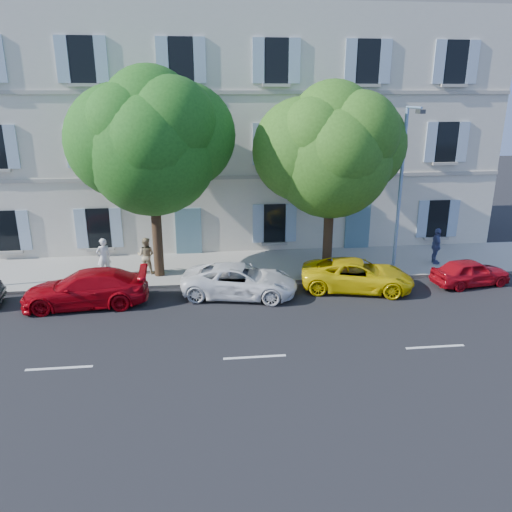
{
  "coord_description": "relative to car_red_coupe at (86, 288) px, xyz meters",
  "views": [
    {
      "loc": [
        -1.53,
        -17.94,
        7.99
      ],
      "look_at": [
        0.72,
        2.0,
        1.4
      ],
      "focal_mm": 35.0,
      "sensor_mm": 36.0,
      "label": 1
    }
  ],
  "objects": [
    {
      "name": "pedestrian_c",
      "position": [
        15.71,
        2.88,
        0.32
      ],
      "size": [
        0.58,
        1.08,
        1.74
      ],
      "primitive_type": "imported",
      "rotation": [
        0.0,
        0.0,
        1.41
      ],
      "color": "#4A5587",
      "rests_on": "sidewalk"
    },
    {
      "name": "ground",
      "position": [
        6.13,
        -0.82,
        -0.7
      ],
      "size": [
        90.0,
        90.0,
        0.0
      ],
      "primitive_type": "plane",
      "color": "black"
    },
    {
      "name": "sidewalk",
      "position": [
        6.13,
        3.63,
        -0.62
      ],
      "size": [
        36.0,
        4.5,
        0.15
      ],
      "primitive_type": "cube",
      "color": "#A09E96",
      "rests_on": "ground"
    },
    {
      "name": "kerb",
      "position": [
        6.13,
        1.46,
        -0.62
      ],
      "size": [
        36.0,
        0.16,
        0.16
      ],
      "primitive_type": "cube",
      "color": "#9E998E",
      "rests_on": "ground"
    },
    {
      "name": "street_lamp",
      "position": [
        13.19,
        1.61,
        3.6
      ],
      "size": [
        0.25,
        1.56,
        7.32
      ],
      "color": "#7293BF",
      "rests_on": "sidewalk"
    },
    {
      "name": "car_red_coupe",
      "position": [
        0.0,
        0.0,
        0.0
      ],
      "size": [
        4.91,
        2.2,
        1.4
      ],
      "primitive_type": "imported",
      "rotation": [
        0.0,
        0.0,
        4.76
      ],
      "color": "#9E040D",
      "rests_on": "ground"
    },
    {
      "name": "car_white_coupe",
      "position": [
        6.09,
        0.29,
        -0.04
      ],
      "size": [
        5.05,
        3.07,
        1.31
      ],
      "primitive_type": "imported",
      "rotation": [
        0.0,
        0.0,
        1.37
      ],
      "color": "white",
      "rests_on": "ground"
    },
    {
      "name": "pedestrian_b",
      "position": [
        2.05,
        3.08,
        0.29
      ],
      "size": [
        0.94,
        0.81,
        1.67
      ],
      "primitive_type": "imported",
      "rotation": [
        0.0,
        0.0,
        2.9
      ],
      "color": "tan",
      "rests_on": "sidewalk"
    },
    {
      "name": "pedestrian_a",
      "position": [
        0.21,
        2.97,
        0.32
      ],
      "size": [
        0.75,
        0.65,
        1.73
      ],
      "primitive_type": "imported",
      "rotation": [
        0.0,
        0.0,
        3.59
      ],
      "color": "silver",
      "rests_on": "sidewalk"
    },
    {
      "name": "car_yellow_supercar",
      "position": [
        11.08,
        0.41,
        -0.05
      ],
      "size": [
        5.06,
        3.19,
        1.3
      ],
      "primitive_type": "imported",
      "rotation": [
        0.0,
        0.0,
        1.34
      ],
      "color": "yellow",
      "rests_on": "ground"
    },
    {
      "name": "tree_left",
      "position": [
        2.64,
        2.73,
        5.05
      ],
      "size": [
        5.61,
        5.61,
        8.69
      ],
      "color": "#3A2819",
      "rests_on": "sidewalk"
    },
    {
      "name": "tree_right",
      "position": [
        10.25,
        2.38,
        4.64
      ],
      "size": [
        5.25,
        5.25,
        8.09
      ],
      "color": "#3A2819",
      "rests_on": "sidewalk"
    },
    {
      "name": "car_red_hatchback",
      "position": [
        16.13,
        0.38,
        -0.11
      ],
      "size": [
        3.6,
        1.91,
        1.17
      ],
      "primitive_type": "imported",
      "rotation": [
        0.0,
        0.0,
        1.73
      ],
      "color": "#AB0A15",
      "rests_on": "ground"
    },
    {
      "name": "building",
      "position": [
        6.13,
        9.38,
        5.3
      ],
      "size": [
        28.0,
        7.0,
        12.0
      ],
      "primitive_type": "cube",
      "color": "beige",
      "rests_on": "ground"
    }
  ]
}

